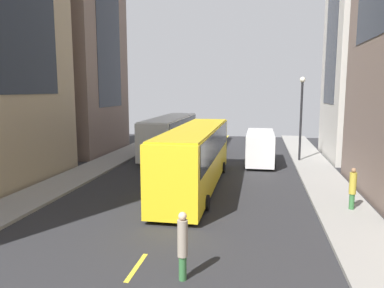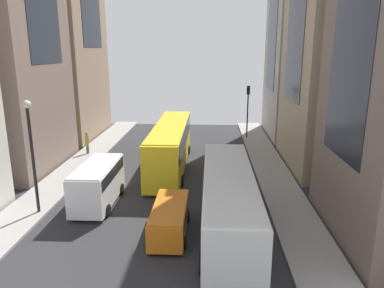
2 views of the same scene
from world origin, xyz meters
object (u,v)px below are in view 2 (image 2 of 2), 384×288
at_px(pedestrian_crossing_mid, 168,126).
at_px(traffic_light_near_corner, 248,102).
at_px(delivery_van_white, 98,181).
at_px(pedestrian_waiting_curb, 87,142).
at_px(car_orange_0, 170,217).
at_px(streetcar_yellow, 170,142).
at_px(city_bus_white, 228,197).

height_order(pedestrian_crossing_mid, traffic_light_near_corner, traffic_light_near_corner).
relative_size(delivery_van_white, pedestrian_waiting_curb, 2.76).
relative_size(delivery_van_white, car_orange_0, 1.15).
bearing_deg(streetcar_yellow, pedestrian_waiting_curb, -21.50).
bearing_deg(delivery_van_white, traffic_light_near_corner, -121.63).
bearing_deg(pedestrian_waiting_curb, city_bus_white, 38.43).
distance_m(delivery_van_white, car_orange_0, 6.07).
xyz_separation_m(delivery_van_white, pedestrian_waiting_curb, (4.30, -10.81, -0.30)).
distance_m(pedestrian_crossing_mid, pedestrian_waiting_curb, 10.11).
distance_m(streetcar_yellow, delivery_van_white, 8.53).
bearing_deg(car_orange_0, city_bus_white, -175.37).
relative_size(city_bus_white, pedestrian_waiting_curb, 6.06).
relative_size(car_orange_0, pedestrian_crossing_mid, 2.21).
distance_m(city_bus_white, traffic_light_near_corner, 21.39).
distance_m(delivery_van_white, traffic_light_near_corner, 21.02).
height_order(car_orange_0, pedestrian_waiting_curb, pedestrian_waiting_curb).
height_order(delivery_van_white, traffic_light_near_corner, traffic_light_near_corner).
relative_size(city_bus_white, car_orange_0, 2.53).
xyz_separation_m(city_bus_white, pedestrian_crossing_mid, (5.65, -21.79, -0.84)).
height_order(delivery_van_white, car_orange_0, delivery_van_white).
height_order(delivery_van_white, pedestrian_crossing_mid, delivery_van_white).
distance_m(car_orange_0, pedestrian_waiting_curb, 17.06).
height_order(city_bus_white, pedestrian_crossing_mid, city_bus_white).
distance_m(streetcar_yellow, pedestrian_waiting_curb, 8.69).
xyz_separation_m(car_orange_0, traffic_light_near_corner, (-6.05, -21.32, 3.12)).
bearing_deg(pedestrian_crossing_mid, pedestrian_waiting_curb, -33.72).
bearing_deg(pedestrian_crossing_mid, car_orange_0, 13.73).
distance_m(city_bus_white, delivery_van_white, 8.62).
bearing_deg(car_orange_0, streetcar_yellow, -84.14).
height_order(pedestrian_waiting_curb, traffic_light_near_corner, traffic_light_near_corner).
relative_size(streetcar_yellow, delivery_van_white, 2.43).
bearing_deg(delivery_van_white, pedestrian_crossing_mid, -97.09).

